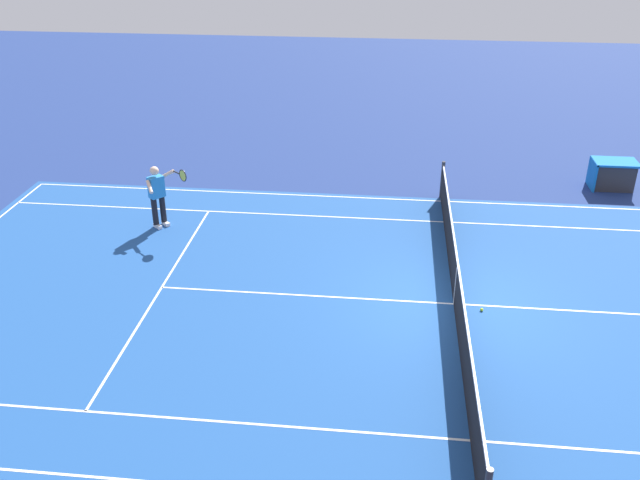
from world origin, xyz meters
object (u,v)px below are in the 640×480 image
at_px(tennis_player_near, 158,193).
at_px(tennis_net, 456,284).
at_px(tennis_ball, 482,310).
at_px(equipment_cart_tarped, 612,174).

bearing_deg(tennis_player_near, tennis_net, 157.47).
bearing_deg(tennis_ball, tennis_net, -21.24).
bearing_deg(tennis_player_near, equipment_cart_tarped, -162.25).
height_order(tennis_net, equipment_cart_tarped, tennis_net).
bearing_deg(tennis_player_near, tennis_ball, 157.56).
relative_size(tennis_ball, equipment_cart_tarped, 0.05).
bearing_deg(tennis_net, equipment_cart_tarped, -125.43).
height_order(tennis_net, tennis_ball, tennis_net).
bearing_deg(tennis_ball, equipment_cart_tarped, -121.53).
xyz_separation_m(tennis_player_near, tennis_ball, (-7.95, 3.28, -0.90)).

